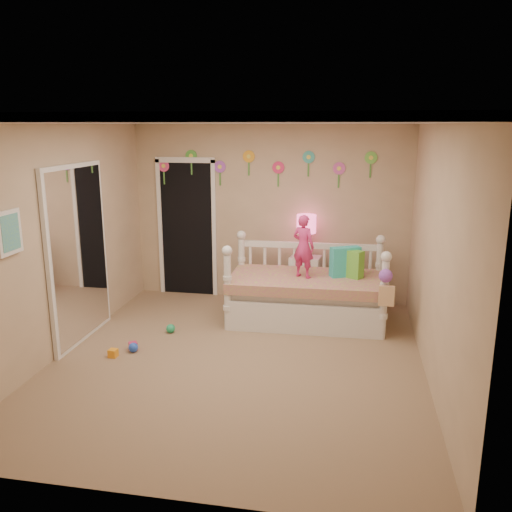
% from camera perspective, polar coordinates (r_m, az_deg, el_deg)
% --- Properties ---
extents(floor, '(4.00, 4.50, 0.01)m').
position_cam_1_polar(floor, '(5.94, -2.02, -11.23)').
color(floor, '#7F684C').
rests_on(floor, ground).
extents(ceiling, '(4.00, 4.50, 0.01)m').
position_cam_1_polar(ceiling, '(5.38, -2.27, 14.73)').
color(ceiling, white).
rests_on(ceiling, floor).
extents(back_wall, '(4.00, 0.01, 2.60)m').
position_cam_1_polar(back_wall, '(7.69, 1.47, 4.76)').
color(back_wall, tan).
rests_on(back_wall, floor).
extents(left_wall, '(0.01, 4.50, 2.60)m').
position_cam_1_polar(left_wall, '(6.25, -20.37, 1.75)').
color(left_wall, tan).
rests_on(left_wall, floor).
extents(right_wall, '(0.01, 4.50, 2.60)m').
position_cam_1_polar(right_wall, '(5.45, 18.85, 0.19)').
color(right_wall, tan).
rests_on(right_wall, floor).
extents(crown_molding, '(4.00, 4.50, 0.06)m').
position_cam_1_polar(crown_molding, '(5.37, -2.26, 14.41)').
color(crown_molding, white).
rests_on(crown_molding, ceiling).
extents(daybed, '(2.04, 1.13, 1.10)m').
position_cam_1_polar(daybed, '(6.94, 5.46, -2.67)').
color(daybed, white).
rests_on(daybed, floor).
extents(pillow_turquoise, '(0.41, 0.29, 0.39)m').
position_cam_1_polar(pillow_turquoise, '(6.94, 9.58, -0.61)').
color(pillow_turquoise, '#23A5AF').
rests_on(pillow_turquoise, daybed).
extents(pillow_lime, '(0.39, 0.32, 0.36)m').
position_cam_1_polar(pillow_lime, '(6.94, 9.97, -0.76)').
color(pillow_lime, '#68C03A').
rests_on(pillow_lime, daybed).
extents(child, '(0.35, 0.30, 0.82)m').
position_cam_1_polar(child, '(6.78, 5.13, 1.05)').
color(child, '#DC327C').
rests_on(child, daybed).
extents(nightstand, '(0.46, 0.37, 0.70)m').
position_cam_1_polar(nightstand, '(7.66, 5.30, -2.61)').
color(nightstand, white).
rests_on(nightstand, floor).
extents(table_lamp, '(0.27, 0.27, 0.60)m').
position_cam_1_polar(table_lamp, '(7.48, 5.43, 2.90)').
color(table_lamp, '#D51C7E').
rests_on(table_lamp, nightstand).
extents(closet_doorway, '(0.90, 0.04, 2.07)m').
position_cam_1_polar(closet_doorway, '(8.00, -7.45, 3.09)').
color(closet_doorway, black).
rests_on(closet_doorway, back_wall).
extents(flower_decals, '(3.40, 0.02, 0.50)m').
position_cam_1_polar(flower_decals, '(7.61, 0.81, 9.53)').
color(flower_decals, '#B2668C').
rests_on(flower_decals, back_wall).
extents(mirror_closet, '(0.07, 1.30, 2.10)m').
position_cam_1_polar(mirror_closet, '(6.53, -18.56, 0.15)').
color(mirror_closet, white).
rests_on(mirror_closet, left_wall).
extents(wall_picture, '(0.05, 0.34, 0.42)m').
position_cam_1_polar(wall_picture, '(5.45, -25.06, 2.30)').
color(wall_picture, white).
rests_on(wall_picture, left_wall).
extents(hanging_bag, '(0.20, 0.16, 0.36)m').
position_cam_1_polar(hanging_bag, '(6.37, 13.72, -3.43)').
color(hanging_bag, beige).
rests_on(hanging_bag, daybed).
extents(toy_scatter, '(1.25, 1.51, 0.11)m').
position_cam_1_polar(toy_scatter, '(6.44, -13.90, -9.06)').
color(toy_scatter, '#996666').
rests_on(toy_scatter, floor).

